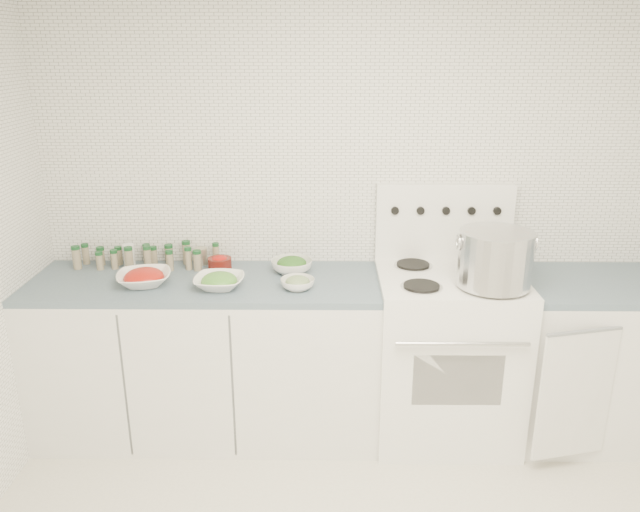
{
  "coord_description": "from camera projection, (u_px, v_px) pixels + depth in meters",
  "views": [
    {
      "loc": [
        -0.18,
        -1.89,
        2.08
      ],
      "look_at": [
        -0.21,
        1.14,
        1.05
      ],
      "focal_mm": 35.0,
      "sensor_mm": 36.0,
      "label": 1
    }
  ],
  "objects": [
    {
      "name": "bowl_snowpea",
      "position": [
        219.0,
        281.0,
        3.19
      ],
      "size": [
        0.27,
        0.27,
        0.09
      ],
      "color": "white",
      "rests_on": "counter_left"
    },
    {
      "name": "stock_pot",
      "position": [
        495.0,
        256.0,
        3.07
      ],
      "size": [
        0.38,
        0.36,
        0.28
      ],
      "rotation": [
        0.0,
        0.0,
        -0.07
      ],
      "color": "silver",
      "rests_on": "stove"
    },
    {
      "name": "salt_canister",
      "position": [
        129.0,
        255.0,
        3.5
      ],
      "size": [
        0.07,
        0.07,
        0.13
      ],
      "primitive_type": "cylinder",
      "rotation": [
        0.0,
        0.0,
        -0.2
      ],
      "color": "white",
      "rests_on": "counter_left"
    },
    {
      "name": "bowl_broccoli",
      "position": [
        292.0,
        265.0,
        3.41
      ],
      "size": [
        0.3,
        0.3,
        0.09
      ],
      "color": "white",
      "rests_on": "counter_left"
    },
    {
      "name": "spice_cluster",
      "position": [
        144.0,
        257.0,
        3.48
      ],
      "size": [
        0.8,
        0.16,
        0.14
      ],
      "color": "gray",
      "rests_on": "counter_left"
    },
    {
      "name": "bowl_zucchini",
      "position": [
        298.0,
        283.0,
        3.18
      ],
      "size": [
        0.21,
        0.21,
        0.07
      ],
      "color": "white",
      "rests_on": "counter_left"
    },
    {
      "name": "bowl_pepper",
      "position": [
        220.0,
        262.0,
        3.45
      ],
      "size": [
        0.13,
        0.13,
        0.08
      ],
      "color": "#55130E",
      "rests_on": "counter_left"
    },
    {
      "name": "counter_right",
      "position": [
        595.0,
        358.0,
        3.42
      ],
      "size": [
        0.89,
        0.72,
        0.9
      ],
      "color": "white",
      "rests_on": "ground"
    },
    {
      "name": "room_walls",
      "position": [
        383.0,
        221.0,
        1.96
      ],
      "size": [
        3.54,
        3.04,
        2.52
      ],
      "color": "white",
      "rests_on": "ground"
    },
    {
      "name": "tin_can",
      "position": [
        201.0,
        256.0,
        3.53
      ],
      "size": [
        0.09,
        0.09,
        0.1
      ],
      "primitive_type": "cylinder",
      "rotation": [
        0.0,
        0.0,
        0.33
      ],
      "color": "#B3AC97",
      "rests_on": "counter_left"
    },
    {
      "name": "stove",
      "position": [
        446.0,
        350.0,
        3.42
      ],
      "size": [
        0.76,
        0.7,
        1.36
      ],
      "color": "white",
      "rests_on": "ground"
    },
    {
      "name": "counter_left",
      "position": [
        209.0,
        356.0,
        3.45
      ],
      "size": [
        1.85,
        0.62,
        0.9
      ],
      "color": "white",
      "rests_on": "ground"
    },
    {
      "name": "bowl_tomato",
      "position": [
        144.0,
        278.0,
        3.23
      ],
      "size": [
        0.33,
        0.33,
        0.09
      ],
      "color": "white",
      "rests_on": "counter_left"
    }
  ]
}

